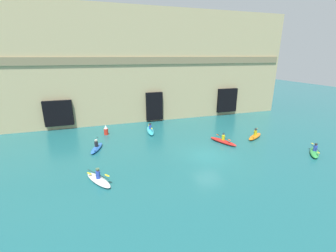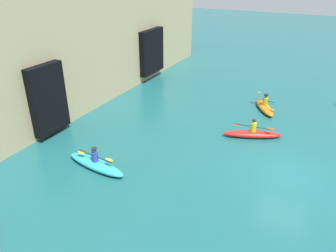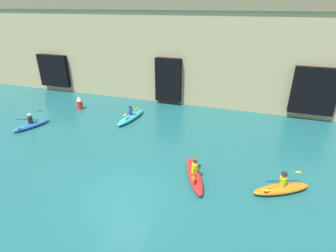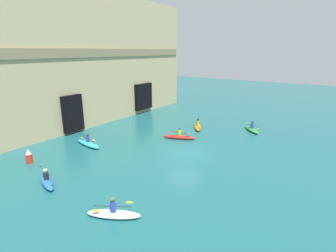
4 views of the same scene
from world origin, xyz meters
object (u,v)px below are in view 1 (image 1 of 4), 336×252
object	(u,v)px
kayak_red	(223,141)
marker_buoy	(106,130)
kayak_blue	(97,148)
kayak_orange	(255,136)
kayak_white	(99,180)
kayak_green	(314,152)
kayak_cyan	(150,130)

from	to	relation	value
kayak_red	marker_buoy	world-z (taller)	marker_buoy
kayak_blue	marker_buoy	bearing A→B (deg)	5.44
kayak_orange	kayak_white	xyz separation A→B (m)	(-17.51, -4.30, -0.03)
kayak_orange	kayak_green	xyz separation A→B (m)	(2.55, -5.51, -0.02)
kayak_cyan	kayak_white	bearing A→B (deg)	155.32
kayak_red	kayak_green	distance (m)	8.69
kayak_cyan	marker_buoy	distance (m)	5.37
kayak_blue	kayak_cyan	bearing A→B (deg)	-39.74
kayak_orange	marker_buoy	distance (m)	17.61
kayak_white	kayak_cyan	xyz separation A→B (m)	(6.49, 10.16, 0.01)
kayak_orange	kayak_red	xyz separation A→B (m)	(-4.35, -0.23, -0.01)
kayak_green	kayak_red	bearing A→B (deg)	99.46
kayak_white	kayak_orange	bearing A→B (deg)	75.23
kayak_orange	kayak_green	distance (m)	6.07
kayak_red	kayak_white	size ratio (longest dim) A/B	1.11
kayak_orange	kayak_cyan	size ratio (longest dim) A/B	0.81
kayak_orange	kayak_blue	distance (m)	17.65
kayak_red	kayak_green	size ratio (longest dim) A/B	1.30
kayak_orange	kayak_white	distance (m)	18.03
kayak_green	marker_buoy	size ratio (longest dim) A/B	2.18
kayak_cyan	kayak_orange	bearing A→B (deg)	-110.14
kayak_orange	kayak_cyan	distance (m)	12.48
kayak_green	kayak_orange	bearing A→B (deg)	71.68
kayak_white	kayak_blue	xyz separation A→B (m)	(-0.01, 6.43, 0.01)
kayak_cyan	marker_buoy	xyz separation A→B (m)	(-5.31, 0.71, 0.32)
kayak_orange	kayak_green	bearing A→B (deg)	84.87
kayak_orange	kayak_cyan	bearing A→B (deg)	-58.00
kayak_red	kayak_white	world-z (taller)	kayak_white
kayak_white	marker_buoy	bearing A→B (deg)	145.26
kayak_orange	marker_buoy	world-z (taller)	marker_buoy
kayak_cyan	kayak_blue	size ratio (longest dim) A/B	1.26
kayak_red	kayak_cyan	distance (m)	9.04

